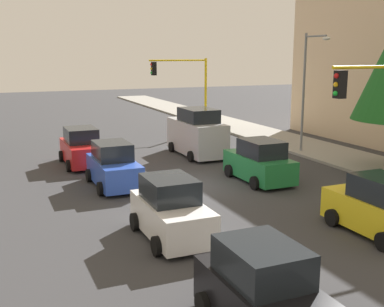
{
  "coord_description": "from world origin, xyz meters",
  "views": [
    {
      "loc": [
        19.26,
        -7.91,
        5.82
      ],
      "look_at": [
        -1.09,
        0.83,
        1.2
      ],
      "focal_mm": 44.69,
      "sensor_mm": 36.0,
      "label": 1
    }
  ],
  "objects": [
    {
      "name": "car_white",
      "position": [
        5.6,
        -2.77,
        0.9
      ],
      "size": [
        3.65,
        2.0,
        1.98
      ],
      "color": "white",
      "rests_on": "ground"
    },
    {
      "name": "car_green",
      "position": [
        0.67,
        3.48,
        0.9
      ],
      "size": [
        3.91,
        2.06,
        1.98
      ],
      "color": "#1E7238",
      "rests_on": "ground"
    },
    {
      "name": "ground_plane",
      "position": [
        0.0,
        0.0,
        0.0
      ],
      "size": [
        120.0,
        120.0,
        0.0
      ],
      "primitive_type": "plane",
      "color": "#353538"
    },
    {
      "name": "car_black",
      "position": [
        11.48,
        -2.92,
        0.9
      ],
      "size": [
        3.67,
        1.99,
        1.98
      ],
      "color": "black",
      "rests_on": "ground"
    },
    {
      "name": "sidewalk_kerb",
      "position": [
        -5.0,
        10.5,
        0.07
      ],
      "size": [
        80.0,
        4.0,
        0.15
      ],
      "primitive_type": "cube",
      "color": "gray",
      "rests_on": "ground"
    },
    {
      "name": "traffic_signal_far_left",
      "position": [
        -14.0,
        5.67,
        3.92
      ],
      "size": [
        0.36,
        4.59,
        5.52
      ],
      "color": "yellow",
      "rests_on": "ground"
    },
    {
      "name": "car_yellow",
      "position": [
        8.03,
        3.56,
        0.9
      ],
      "size": [
        3.8,
        1.95,
        1.98
      ],
      "color": "yellow",
      "rests_on": "ground"
    },
    {
      "name": "car_blue",
      "position": [
        -1.18,
        -2.96,
        0.9
      ],
      "size": [
        3.94,
        1.99,
        1.98
      ],
      "color": "blue",
      "rests_on": "ground"
    },
    {
      "name": "delivery_van_silver",
      "position": [
        -5.82,
        3.16,
        1.28
      ],
      "size": [
        4.8,
        2.22,
        2.77
      ],
      "color": "#B2B5BA",
      "rests_on": "ground"
    },
    {
      "name": "street_lamp_curbside",
      "position": [
        -3.61,
        9.2,
        4.35
      ],
      "size": [
        2.15,
        0.28,
        7.0
      ],
      "color": "slate",
      "rests_on": "ground"
    },
    {
      "name": "car_red",
      "position": [
        -6.03,
        -3.45,
        0.9
      ],
      "size": [
        4.05,
        2.08,
        1.98
      ],
      "color": "red",
      "rests_on": "ground"
    }
  ]
}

